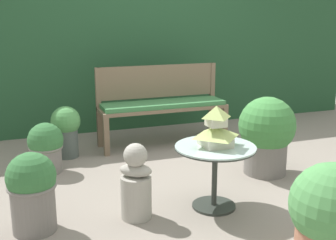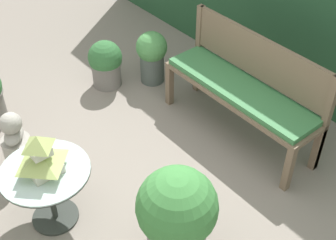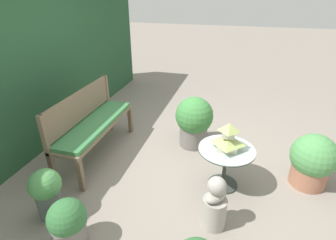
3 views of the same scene
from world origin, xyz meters
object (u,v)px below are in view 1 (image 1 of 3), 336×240
object	(u,v)px
patio_table	(215,159)
potted_plant_hedge_corner	(66,129)
potted_plant_patio_mid	(46,147)
potted_plant_bench_left	(32,190)
pagoda_birdhouse	(216,129)
potted_plant_bench_right	(267,133)
potted_plant_table_near	(331,215)
garden_bust	(136,185)
garden_bench	(163,108)

from	to	relation	value
patio_table	potted_plant_hedge_corner	size ratio (longest dim) A/B	1.13
potted_plant_patio_mid	potted_plant_bench_left	distance (m)	1.22
pagoda_birdhouse	potted_plant_bench_left	world-z (taller)	pagoda_birdhouse
potted_plant_bench_right	potted_plant_table_near	bearing A→B (deg)	-108.94
garden_bust	potted_plant_patio_mid	world-z (taller)	garden_bust
potted_plant_bench_left	potted_plant_table_near	bearing A→B (deg)	-32.71
potted_plant_patio_mid	potted_plant_table_near	bearing A→B (deg)	-56.55
potted_plant_patio_mid	potted_plant_hedge_corner	size ratio (longest dim) A/B	0.88
pagoda_birdhouse	garden_bust	size ratio (longest dim) A/B	0.55
potted_plant_patio_mid	potted_plant_table_near	xyz separation A→B (m)	(1.52, -2.29, 0.08)
patio_table	garden_bust	bearing A→B (deg)	176.04
pagoda_birdhouse	patio_table	bearing A→B (deg)	0.00
potted_plant_bench_right	potted_plant_hedge_corner	xyz separation A→B (m)	(-1.79, 1.19, -0.09)
garden_bench	potted_plant_hedge_corner	size ratio (longest dim) A/B	2.68
potted_plant_table_near	potted_plant_patio_mid	bearing A→B (deg)	123.45
patio_table	potted_plant_bench_right	bearing A→B (deg)	32.58
potted_plant_bench_right	patio_table	bearing A→B (deg)	-147.42
patio_table	potted_plant_table_near	xyz separation A→B (m)	(0.30, -0.99, -0.07)
pagoda_birdhouse	potted_plant_bench_left	xyz separation A→B (m)	(-1.40, 0.10, -0.35)
patio_table	potted_plant_hedge_corner	bearing A→B (deg)	119.44
potted_plant_bench_right	potted_plant_bench_left	distance (m)	2.26
potted_plant_bench_left	potted_plant_hedge_corner	size ratio (longest dim) A/B	1.04
garden_bust	potted_plant_bench_right	xyz separation A→B (m)	(1.47, 0.48, 0.14)
garden_bench	potted_plant_patio_mid	size ratio (longest dim) A/B	3.03
potted_plant_hedge_corner	potted_plant_patio_mid	bearing A→B (deg)	-121.37
potted_plant_patio_mid	potted_plant_bench_left	xyz separation A→B (m)	(-0.19, -1.20, 0.05)
garden_bench	potted_plant_patio_mid	xyz separation A→B (m)	(-1.41, -0.48, -0.19)
garden_bench	garden_bust	xyz separation A→B (m)	(-0.84, -1.74, -0.19)
potted_plant_patio_mid	potted_plant_hedge_corner	bearing A→B (deg)	58.63
garden_bench	patio_table	xyz separation A→B (m)	(-0.19, -1.78, -0.04)
potted_plant_patio_mid	potted_plant_table_near	size ratio (longest dim) A/B	0.75
potted_plant_patio_mid	potted_plant_bench_left	bearing A→B (deg)	-98.75
patio_table	potted_plant_bench_left	world-z (taller)	potted_plant_bench_left
potted_plant_hedge_corner	garden_bust	bearing A→B (deg)	-79.14
patio_table	potted_plant_table_near	bearing A→B (deg)	-73.17
pagoda_birdhouse	potted_plant_bench_right	distance (m)	1.01
patio_table	garden_bust	xyz separation A→B (m)	(-0.65, 0.04, -0.14)
potted_plant_bench_left	potted_plant_hedge_corner	xyz separation A→B (m)	(0.43, 1.61, 0.01)
potted_plant_hedge_corner	potted_plant_bench_left	bearing A→B (deg)	-105.10
potted_plant_bench_right	potted_plant_table_near	world-z (taller)	potted_plant_bench_right
potted_plant_bench_right	garden_bust	bearing A→B (deg)	-161.89
pagoda_birdhouse	potted_plant_bench_left	size ratio (longest dim) A/B	0.55
pagoda_birdhouse	potted_plant_hedge_corner	world-z (taller)	pagoda_birdhouse
garden_bench	potted_plant_bench_right	bearing A→B (deg)	-63.50
potted_plant_bench_left	patio_table	bearing A→B (deg)	-4.05
potted_plant_bench_right	potted_plant_table_near	size ratio (longest dim) A/B	1.15
garden_bench	potted_plant_bench_right	xyz separation A→B (m)	(0.63, -1.26, -0.05)
potted_plant_patio_mid	patio_table	bearing A→B (deg)	-46.96
garden_bust	potted_plant_bench_left	world-z (taller)	garden_bust
garden_bust	potted_plant_patio_mid	xyz separation A→B (m)	(-0.57, 1.26, -0.01)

